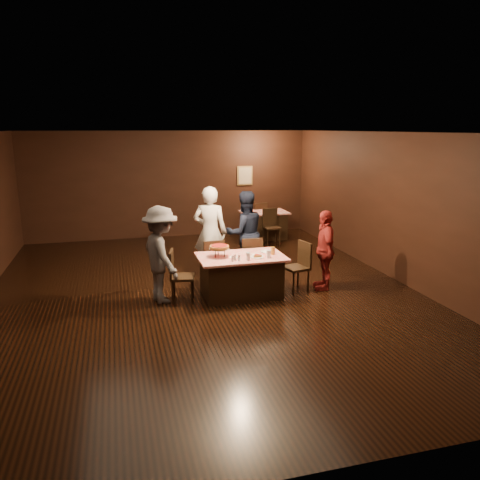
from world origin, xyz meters
name	(u,v)px	position (x,y,z in m)	size (l,w,h in m)	color
room	(202,181)	(0.00, 0.01, 2.14)	(10.00, 10.04, 3.02)	black
main_table	(241,276)	(0.66, -0.31, 0.39)	(1.60, 1.00, 0.77)	red
back_table	(264,225)	(2.51, 4.04, 0.39)	(1.30, 0.90, 0.77)	#AC150B
chair_far_left	(212,262)	(0.26, 0.44, 0.47)	(0.42, 0.42, 0.95)	black
chair_far_right	(250,259)	(1.06, 0.44, 0.47)	(0.42, 0.42, 0.95)	black
chair_end_left	(182,276)	(-0.44, -0.31, 0.47)	(0.42, 0.42, 0.95)	black
chair_end_right	(296,267)	(1.76, -0.31, 0.47)	(0.42, 0.42, 0.95)	black
chair_back_near	(272,227)	(2.51, 3.34, 0.47)	(0.42, 0.42, 0.95)	black
chair_back_far	(258,218)	(2.51, 4.64, 0.47)	(0.42, 0.42, 0.95)	black
diner_white_jacket	(210,232)	(0.33, 0.96, 0.96)	(0.70, 0.46, 1.93)	silver
diner_navy_hoodie	(245,233)	(1.08, 0.98, 0.90)	(0.87, 0.68, 1.80)	black
diner_grey_knit	(161,255)	(-0.80, -0.23, 0.88)	(1.13, 0.65, 1.75)	#545358
diner_red_shirt	(325,250)	(2.32, -0.35, 0.78)	(0.91, 0.38, 1.56)	maroon
pizza_stand	(219,247)	(0.26, -0.26, 0.95)	(0.38, 0.38, 0.22)	black
plate_with_slice	(257,256)	(0.91, -0.49, 0.80)	(0.25, 0.25, 0.06)	white
plate_empty	(267,252)	(1.21, -0.16, 0.78)	(0.25, 0.25, 0.01)	white
glass_front_left	(248,256)	(0.71, -0.61, 0.84)	(0.08, 0.08, 0.14)	silver
glass_front_right	(269,254)	(1.11, -0.56, 0.84)	(0.08, 0.08, 0.14)	silver
glass_amber	(273,251)	(1.26, -0.36, 0.84)	(0.08, 0.08, 0.14)	#BF7F26
condiments	(236,258)	(0.48, -0.59, 0.82)	(0.17, 0.10, 0.09)	silver
napkin_center	(257,255)	(0.96, -0.31, 0.77)	(0.16, 0.16, 0.01)	white
napkin_left	(234,257)	(0.51, -0.36, 0.77)	(0.16, 0.16, 0.01)	white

